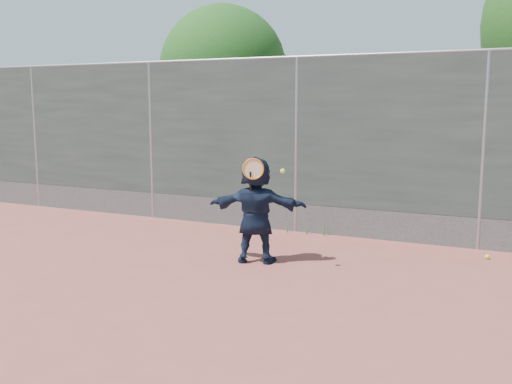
% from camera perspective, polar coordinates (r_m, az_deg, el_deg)
% --- Properties ---
extents(ground, '(80.00, 80.00, 0.00)m').
position_cam_1_polar(ground, '(7.03, -6.37, -9.66)').
color(ground, '#9E4C42').
rests_on(ground, ground).
extents(player, '(1.46, 0.77, 1.51)m').
position_cam_1_polar(player, '(7.98, 0.00, -1.78)').
color(player, '#121C31').
rests_on(player, ground).
extents(ball_ground, '(0.07, 0.07, 0.07)m').
position_cam_1_polar(ball_ground, '(8.93, 22.13, -6.02)').
color(ball_ground, '#C3E933').
rests_on(ball_ground, ground).
extents(fence, '(20.00, 0.06, 3.03)m').
position_cam_1_polar(fence, '(9.85, 4.06, 5.08)').
color(fence, '#38423D').
rests_on(fence, ground).
extents(swing_action, '(0.64, 0.20, 0.51)m').
position_cam_1_polar(swing_action, '(7.67, -0.01, 2.17)').
color(swing_action, orange).
rests_on(swing_action, ground).
extents(tree_left, '(3.15, 3.00, 4.53)m').
position_cam_1_polar(tree_left, '(13.80, -2.62, 11.80)').
color(tree_left, '#382314').
rests_on(tree_left, ground).
extents(weed_clump, '(0.68, 0.07, 0.30)m').
position_cam_1_polar(weed_clump, '(9.84, 5.33, -3.46)').
color(weed_clump, '#387226').
rests_on(weed_clump, ground).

